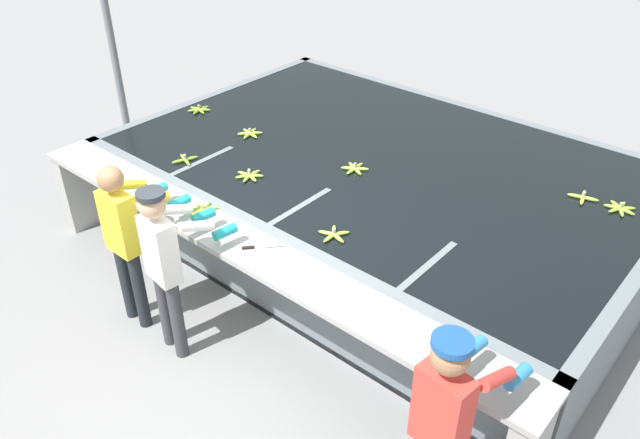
{
  "coord_description": "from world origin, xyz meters",
  "views": [
    {
      "loc": [
        3.24,
        -2.54,
        3.91
      ],
      "look_at": [
        0.0,
        1.24,
        0.66
      ],
      "focal_mm": 35.0,
      "sensor_mm": 36.0,
      "label": 1
    }
  ],
  "objects_px": {
    "banana_bunch_floating_1": "(249,175)",
    "worker_0": "(126,233)",
    "banana_bunch_ledge_0": "(203,210)",
    "knife_0": "(257,247)",
    "banana_bunch_floating_2": "(334,234)",
    "banana_bunch_floating_5": "(199,109)",
    "banana_bunch_floating_7": "(355,168)",
    "banana_bunch_floating_0": "(620,208)",
    "banana_bunch_floating_6": "(250,133)",
    "support_post_left": "(112,43)",
    "banana_bunch_floating_3": "(185,160)",
    "worker_1": "(166,258)",
    "banana_bunch_floating_4": "(583,197)",
    "worker_2": "(444,419)"
  },
  "relations": [
    {
      "from": "banana_bunch_floating_5",
      "to": "banana_bunch_floating_3",
      "type": "bearing_deg",
      "value": -46.48
    },
    {
      "from": "banana_bunch_ledge_0",
      "to": "support_post_left",
      "type": "xyz_separation_m",
      "value": [
        -2.89,
        1.13,
        0.64
      ]
    },
    {
      "from": "banana_bunch_floating_3",
      "to": "banana_bunch_floating_1",
      "type": "bearing_deg",
      "value": 15.19
    },
    {
      "from": "banana_bunch_floating_7",
      "to": "support_post_left",
      "type": "relative_size",
      "value": 0.09
    },
    {
      "from": "banana_bunch_floating_4",
      "to": "banana_bunch_ledge_0",
      "type": "bearing_deg",
      "value": -135.68
    },
    {
      "from": "worker_2",
      "to": "banana_bunch_floating_2",
      "type": "height_order",
      "value": "worker_2"
    },
    {
      "from": "banana_bunch_floating_0",
      "to": "support_post_left",
      "type": "xyz_separation_m",
      "value": [
        -5.69,
        -1.33,
        0.65
      ]
    },
    {
      "from": "banana_bunch_floating_0",
      "to": "banana_bunch_floating_2",
      "type": "relative_size",
      "value": 1.01
    },
    {
      "from": "banana_bunch_floating_0",
      "to": "banana_bunch_floating_6",
      "type": "height_order",
      "value": "same"
    },
    {
      "from": "banana_bunch_floating_1",
      "to": "banana_bunch_floating_3",
      "type": "height_order",
      "value": "same"
    },
    {
      "from": "banana_bunch_floating_4",
      "to": "banana_bunch_floating_5",
      "type": "xyz_separation_m",
      "value": [
        -4.24,
        -0.97,
        -0.0
      ]
    },
    {
      "from": "banana_bunch_floating_1",
      "to": "banana_bunch_floating_2",
      "type": "relative_size",
      "value": 1.01
    },
    {
      "from": "banana_bunch_floating_7",
      "to": "banana_bunch_floating_6",
      "type": "bearing_deg",
      "value": -175.28
    },
    {
      "from": "worker_2",
      "to": "support_post_left",
      "type": "bearing_deg",
      "value": 163.18
    },
    {
      "from": "banana_bunch_floating_0",
      "to": "knife_0",
      "type": "relative_size",
      "value": 0.99
    },
    {
      "from": "banana_bunch_floating_0",
      "to": "banana_bunch_floating_1",
      "type": "height_order",
      "value": "same"
    },
    {
      "from": "banana_bunch_floating_0",
      "to": "banana_bunch_floating_3",
      "type": "xyz_separation_m",
      "value": [
        -3.68,
        -1.93,
        0.0
      ]
    },
    {
      "from": "worker_2",
      "to": "banana_bunch_floating_0",
      "type": "distance_m",
      "value": 3.05
    },
    {
      "from": "banana_bunch_floating_1",
      "to": "support_post_left",
      "type": "bearing_deg",
      "value": 171.47
    },
    {
      "from": "knife_0",
      "to": "banana_bunch_floating_4",
      "type": "bearing_deg",
      "value": 55.41
    },
    {
      "from": "banana_bunch_floating_4",
      "to": "worker_0",
      "type": "bearing_deg",
      "value": -131.42
    },
    {
      "from": "banana_bunch_ledge_0",
      "to": "knife_0",
      "type": "distance_m",
      "value": 0.76
    },
    {
      "from": "banana_bunch_floating_0",
      "to": "banana_bunch_floating_6",
      "type": "bearing_deg",
      "value": -163.61
    },
    {
      "from": "banana_bunch_floating_5",
      "to": "support_post_left",
      "type": "bearing_deg",
      "value": -163.98
    },
    {
      "from": "banana_bunch_floating_6",
      "to": "support_post_left",
      "type": "relative_size",
      "value": 0.09
    },
    {
      "from": "banana_bunch_floating_2",
      "to": "banana_bunch_floating_5",
      "type": "xyz_separation_m",
      "value": [
        -2.89,
        0.98,
        -0.0
      ]
    },
    {
      "from": "banana_bunch_floating_0",
      "to": "knife_0",
      "type": "xyz_separation_m",
      "value": [
        -2.04,
        -2.52,
        -0.01
      ]
    },
    {
      "from": "worker_0",
      "to": "banana_bunch_floating_6",
      "type": "bearing_deg",
      "value": 106.47
    },
    {
      "from": "banana_bunch_floating_4",
      "to": "banana_bunch_floating_6",
      "type": "xyz_separation_m",
      "value": [
        -3.31,
        -1.04,
        -0.0
      ]
    },
    {
      "from": "banana_bunch_floating_4",
      "to": "banana_bunch_ledge_0",
      "type": "distance_m",
      "value": 3.47
    },
    {
      "from": "worker_2",
      "to": "banana_bunch_ledge_0",
      "type": "height_order",
      "value": "worker_2"
    },
    {
      "from": "banana_bunch_floating_0",
      "to": "worker_2",
      "type": "bearing_deg",
      "value": -89.48
    },
    {
      "from": "banana_bunch_floating_2",
      "to": "banana_bunch_floating_6",
      "type": "relative_size",
      "value": 0.99
    },
    {
      "from": "banana_bunch_floating_0",
      "to": "banana_bunch_floating_2",
      "type": "distance_m",
      "value": 2.6
    },
    {
      "from": "banana_bunch_floating_2",
      "to": "banana_bunch_floating_4",
      "type": "bearing_deg",
      "value": 55.31
    },
    {
      "from": "banana_bunch_floating_6",
      "to": "knife_0",
      "type": "relative_size",
      "value": 0.99
    },
    {
      "from": "banana_bunch_floating_5",
      "to": "banana_bunch_floating_7",
      "type": "distance_m",
      "value": 2.31
    },
    {
      "from": "banana_bunch_floating_4",
      "to": "support_post_left",
      "type": "height_order",
      "value": "support_post_left"
    },
    {
      "from": "banana_bunch_floating_1",
      "to": "worker_0",
      "type": "bearing_deg",
      "value": -93.42
    },
    {
      "from": "banana_bunch_floating_1",
      "to": "banana_bunch_floating_6",
      "type": "height_order",
      "value": "same"
    },
    {
      "from": "banana_bunch_floating_6",
      "to": "banana_bunch_floating_7",
      "type": "relative_size",
      "value": 1.0
    },
    {
      "from": "banana_bunch_floating_4",
      "to": "banana_bunch_floating_5",
      "type": "relative_size",
      "value": 1.0
    },
    {
      "from": "worker_1",
      "to": "banana_bunch_floating_6",
      "type": "distance_m",
      "value": 2.34
    },
    {
      "from": "banana_bunch_floating_2",
      "to": "knife_0",
      "type": "relative_size",
      "value": 0.98
    },
    {
      "from": "banana_bunch_floating_3",
      "to": "knife_0",
      "type": "bearing_deg",
      "value": -19.79
    },
    {
      "from": "worker_0",
      "to": "banana_bunch_ledge_0",
      "type": "xyz_separation_m",
      "value": [
        0.23,
        0.65,
        0.01
      ]
    },
    {
      "from": "worker_0",
      "to": "banana_bunch_floating_1",
      "type": "xyz_separation_m",
      "value": [
        0.08,
        1.36,
        0.01
      ]
    },
    {
      "from": "banana_bunch_floating_1",
      "to": "banana_bunch_floating_4",
      "type": "bearing_deg",
      "value": 33.01
    },
    {
      "from": "banana_bunch_floating_2",
      "to": "banana_bunch_floating_6",
      "type": "xyz_separation_m",
      "value": [
        -1.96,
        0.92,
        -0.0
      ]
    },
    {
      "from": "banana_bunch_floating_6",
      "to": "banana_bunch_ledge_0",
      "type": "distance_m",
      "value": 1.61
    }
  ]
}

